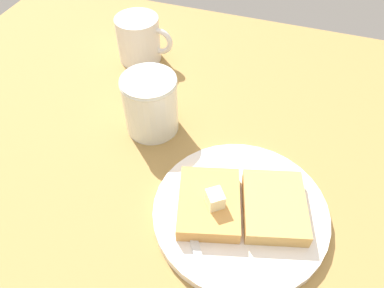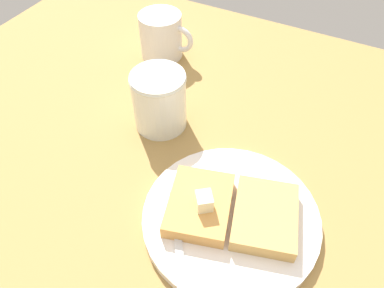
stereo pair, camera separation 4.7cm
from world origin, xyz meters
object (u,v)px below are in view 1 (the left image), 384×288
Objects in this scene: plate at (240,212)px; syrup_jar at (151,106)px; fork at (191,229)px; coffee_mug at (140,39)px.

syrup_jar reaches higher than plate.
fork is at bearing -53.60° from syrup_jar.
fork is 36.66cm from coffee_mug.
coffee_mug is (-24.68, 26.08, 3.20)cm from plate.
plate is 2.40× the size of syrup_jar.
syrup_jar is at bearing 126.40° from fork.
coffee_mug reaches higher than fork.
fork is 1.62× the size of syrup_jar.
syrup_jar reaches higher than coffee_mug.
syrup_jar is (-15.98, 10.67, 3.31)cm from plate.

